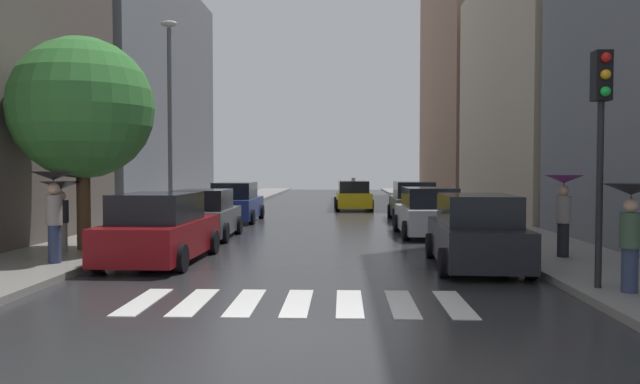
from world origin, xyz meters
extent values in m
cube|color=#29292C|center=(0.00, 24.00, -0.02)|extent=(28.00, 72.00, 0.04)
cube|color=gray|center=(-6.50, 24.00, 0.07)|extent=(3.00, 72.00, 0.15)
cube|color=gray|center=(6.50, 24.00, 0.07)|extent=(3.00, 72.00, 0.15)
cube|color=silver|center=(-2.70, 2.45, 0.01)|extent=(0.45, 2.20, 0.01)
cube|color=silver|center=(-1.80, 2.45, 0.01)|extent=(0.45, 2.20, 0.01)
cube|color=silver|center=(-0.90, 2.45, 0.01)|extent=(0.45, 2.20, 0.01)
cube|color=silver|center=(0.00, 2.45, 0.01)|extent=(0.45, 2.20, 0.01)
cube|color=silver|center=(0.90, 2.45, 0.01)|extent=(0.45, 2.20, 0.01)
cube|color=silver|center=(1.80, 2.45, 0.01)|extent=(0.45, 2.20, 0.01)
cube|color=silver|center=(2.70, 2.45, 0.01)|extent=(0.45, 2.20, 0.01)
cube|color=slate|center=(-11.00, 24.82, 6.37)|extent=(6.00, 17.16, 12.75)
cube|color=#B2A38C|center=(11.00, 22.90, 6.14)|extent=(6.00, 14.80, 12.28)
cube|color=#8C6B56|center=(11.00, 40.74, 12.70)|extent=(6.00, 18.68, 25.40)
cube|color=maroon|center=(-3.74, 7.00, 0.60)|extent=(2.03, 4.64, 0.85)
cube|color=black|center=(-3.75, 6.77, 1.38)|extent=(1.74, 2.57, 0.70)
cylinder|color=black|center=(-4.65, 8.54, 0.32)|extent=(0.24, 0.65, 0.64)
cylinder|color=black|center=(-2.75, 8.49, 0.32)|extent=(0.24, 0.65, 0.64)
cylinder|color=black|center=(-4.73, 5.51, 0.32)|extent=(0.24, 0.65, 0.64)
cylinder|color=black|center=(-2.84, 5.46, 0.32)|extent=(0.24, 0.65, 0.64)
cube|color=#474C51|center=(-3.82, 12.26, 0.58)|extent=(1.84, 4.05, 0.80)
cube|color=black|center=(-3.82, 12.06, 1.31)|extent=(1.61, 2.23, 0.66)
cylinder|color=black|center=(-4.73, 13.58, 0.32)|extent=(0.23, 0.64, 0.64)
cylinder|color=black|center=(-2.93, 13.59, 0.32)|extent=(0.23, 0.64, 0.64)
cylinder|color=black|center=(-4.71, 10.92, 0.32)|extent=(0.23, 0.64, 0.64)
cylinder|color=black|center=(-2.91, 10.94, 0.32)|extent=(0.23, 0.64, 0.64)
cube|color=navy|center=(-3.93, 18.84, 0.60)|extent=(1.85, 4.66, 0.85)
cube|color=black|center=(-3.93, 18.61, 1.37)|extent=(1.62, 2.56, 0.70)
cylinder|color=black|center=(-4.85, 20.37, 0.32)|extent=(0.22, 0.64, 0.64)
cylinder|color=black|center=(-3.01, 20.38, 0.32)|extent=(0.22, 0.64, 0.64)
cylinder|color=black|center=(-4.84, 17.30, 0.32)|extent=(0.22, 0.64, 0.64)
cylinder|color=black|center=(-3.00, 17.30, 0.32)|extent=(0.22, 0.64, 0.64)
cube|color=black|center=(3.92, 6.48, 0.60)|extent=(1.99, 4.50, 0.85)
cube|color=black|center=(3.91, 6.26, 1.38)|extent=(1.69, 2.50, 0.70)
cylinder|color=black|center=(3.07, 7.98, 0.32)|extent=(0.25, 0.65, 0.64)
cylinder|color=black|center=(4.88, 7.90, 0.32)|extent=(0.25, 0.65, 0.64)
cylinder|color=black|center=(2.95, 5.05, 0.32)|extent=(0.25, 0.65, 0.64)
cylinder|color=black|center=(4.76, 4.98, 0.32)|extent=(0.25, 0.65, 0.64)
cube|color=#B2B7BF|center=(3.74, 13.26, 0.59)|extent=(1.97, 4.16, 0.83)
cube|color=black|center=(3.75, 13.06, 1.34)|extent=(1.70, 2.30, 0.68)
cylinder|color=black|center=(2.77, 14.60, 0.32)|extent=(0.24, 0.65, 0.64)
cylinder|color=black|center=(4.65, 14.64, 0.32)|extent=(0.24, 0.65, 0.64)
cylinder|color=black|center=(2.84, 11.88, 0.32)|extent=(0.24, 0.65, 0.64)
cylinder|color=black|center=(4.71, 11.92, 0.32)|extent=(0.24, 0.65, 0.64)
cube|color=#474C51|center=(3.92, 19.48, 0.61)|extent=(1.86, 4.74, 0.87)
cube|color=black|center=(3.92, 19.25, 1.40)|extent=(1.63, 2.61, 0.71)
cylinder|color=black|center=(3.02, 21.05, 0.32)|extent=(0.22, 0.64, 0.64)
cylinder|color=black|center=(4.85, 21.04, 0.32)|extent=(0.22, 0.64, 0.64)
cylinder|color=black|center=(3.00, 17.93, 0.32)|extent=(0.22, 0.64, 0.64)
cylinder|color=black|center=(4.83, 17.92, 0.32)|extent=(0.22, 0.64, 0.64)
cube|color=yellow|center=(1.37, 27.00, 0.57)|extent=(2.02, 4.71, 0.80)
cube|color=black|center=(1.38, 26.77, 1.30)|extent=(1.72, 2.61, 0.65)
cube|color=#F2EDCC|center=(1.38, 26.77, 1.72)|extent=(0.21, 0.37, 0.18)
cylinder|color=black|center=(0.39, 28.49, 0.32)|extent=(0.24, 0.65, 0.64)
cylinder|color=black|center=(2.24, 28.56, 0.32)|extent=(0.24, 0.65, 0.64)
cylinder|color=black|center=(0.50, 25.43, 0.32)|extent=(0.24, 0.65, 0.64)
cylinder|color=black|center=(2.35, 25.50, 0.32)|extent=(0.24, 0.65, 0.64)
cylinder|color=navy|center=(-5.86, 5.79, 0.59)|extent=(0.28, 0.28, 0.88)
cylinder|color=gray|center=(-5.86, 5.79, 1.38)|extent=(0.36, 0.36, 0.70)
sphere|color=tan|center=(-5.86, 5.79, 1.86)|extent=(0.28, 0.28, 0.28)
cone|color=black|center=(-5.86, 5.79, 2.16)|extent=(1.00, 1.00, 0.20)
cylinder|color=#333338|center=(-5.86, 5.79, 1.77)|extent=(0.02, 0.02, 0.79)
cylinder|color=navy|center=(5.83, 2.86, 0.54)|extent=(0.28, 0.28, 0.79)
cylinder|color=#38513D|center=(5.83, 2.86, 1.25)|extent=(0.36, 0.36, 0.62)
sphere|color=tan|center=(5.83, 2.86, 1.68)|extent=(0.25, 0.25, 0.25)
cone|color=black|center=(5.83, 2.86, 1.97)|extent=(0.92, 0.92, 0.20)
cylinder|color=#333338|center=(5.83, 2.86, 1.61)|extent=(0.02, 0.02, 0.72)
cylinder|color=black|center=(6.22, 7.23, 0.57)|extent=(0.28, 0.28, 0.84)
cylinder|color=gray|center=(6.22, 7.23, 1.32)|extent=(0.36, 0.36, 0.66)
sphere|color=tan|center=(6.22, 7.23, 1.78)|extent=(0.26, 0.26, 0.26)
cone|color=#8C1E8C|center=(6.22, 7.23, 2.07)|extent=(0.94, 0.94, 0.20)
cylinder|color=#333338|center=(6.22, 7.23, 1.69)|extent=(0.02, 0.02, 0.75)
cylinder|color=gray|center=(-6.65, 7.86, 0.52)|extent=(0.28, 0.28, 0.75)
cylinder|color=black|center=(-6.65, 7.86, 1.19)|extent=(0.36, 0.36, 0.59)
sphere|color=tan|center=(-6.65, 7.86, 1.61)|extent=(0.23, 0.23, 0.23)
cone|color=black|center=(-6.65, 7.86, 1.89)|extent=(1.08, 1.08, 0.20)
cylinder|color=#333338|center=(-6.65, 7.86, 1.54)|extent=(0.02, 0.02, 0.69)
cylinder|color=#513823|center=(-6.16, 8.12, 1.25)|extent=(0.36, 0.36, 2.19)
sphere|color=#367A35|center=(-6.16, 8.12, 3.94)|extent=(3.76, 3.76, 3.76)
cylinder|color=black|center=(5.45, 3.26, 1.85)|extent=(0.12, 0.12, 3.40)
cube|color=black|center=(5.45, 3.26, 4.00)|extent=(0.30, 0.30, 0.90)
sphere|color=red|center=(5.45, 3.08, 4.30)|extent=(0.18, 0.18, 0.18)
sphere|color=#F2A519|center=(5.45, 3.08, 4.00)|extent=(0.18, 0.18, 0.18)
sphere|color=green|center=(5.45, 3.08, 3.70)|extent=(0.18, 0.18, 0.18)
cylinder|color=#595B60|center=(-5.55, 14.27, 3.80)|extent=(0.16, 0.16, 7.30)
ellipsoid|color=beige|center=(-5.55, 14.27, 7.60)|extent=(0.60, 0.28, 0.24)
camera|label=1|loc=(0.78, -8.08, 2.33)|focal=34.52mm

